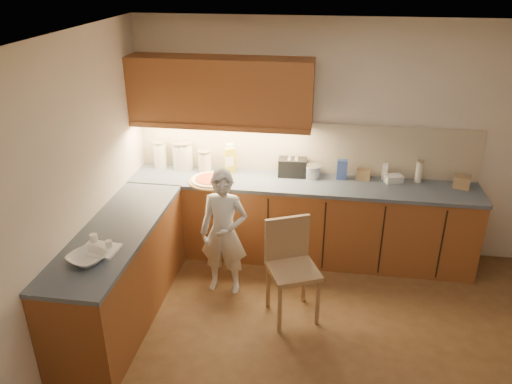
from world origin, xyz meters
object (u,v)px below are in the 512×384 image
Objects in this scene: wooden_chair at (291,261)px; oil_jug at (230,159)px; pizza_on_board at (211,180)px; toaster at (293,167)px; child at (224,233)px.

oil_jug is (-0.80, 1.18, 0.52)m from wooden_chair.
pizza_on_board is 0.37m from oil_jug.
oil_jug is at bearing 178.20° from toaster.
wooden_chair is at bearing -87.46° from toaster.
wooden_chair is (0.69, -0.26, -0.10)m from child.
toaster is at bearing 60.44° from child.
oil_jug reaches higher than toaster.
child is 3.86× the size of oil_jug.
oil_jug is at bearing 100.26° from wooden_chair.
oil_jug is at bearing 100.02° from child.
pizza_on_board is at bearing 116.41° from child.
pizza_on_board is at bearing -116.03° from oil_jug.
child is at bearing 135.41° from wooden_chair.
pizza_on_board is 1.34m from wooden_chair.
oil_jug is 1.07× the size of toaster.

